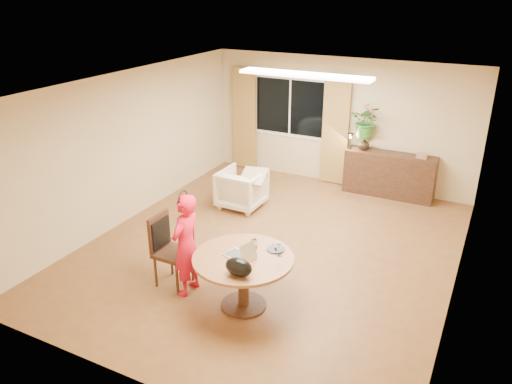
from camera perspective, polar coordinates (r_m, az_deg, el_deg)
floor at (r=8.05m, az=1.72°, el=-6.44°), size 6.50×6.50×0.00m
ceiling at (r=7.14m, az=1.97°, el=12.06°), size 6.50×6.50×0.00m
wall_back at (r=10.40m, az=9.56°, el=7.87°), size 5.50×0.00×5.50m
wall_left at (r=8.94m, az=-14.38°, el=4.99°), size 0.00×6.50×6.50m
wall_right at (r=6.89m, az=23.02°, el=-1.58°), size 0.00×6.50×6.50m
window at (r=10.70m, az=3.92°, el=9.66°), size 1.70×0.03×1.30m
curtain_left at (r=11.15m, az=-1.30°, el=8.38°), size 0.55×0.08×2.25m
curtain_right at (r=10.36m, az=9.07°, el=6.96°), size 0.55×0.08×2.25m
ceiling_panel at (r=8.23m, az=5.60°, el=13.17°), size 2.20×0.35×0.05m
dining_table at (r=6.43m, az=-1.46°, el=-8.65°), size 1.29×1.29×0.74m
dining_chair at (r=7.01m, az=-9.47°, el=-6.69°), size 0.50×0.46×1.03m
child at (r=6.71m, az=-8.00°, el=-6.01°), size 0.53×0.35×1.44m
laptop at (r=6.30m, az=-2.02°, el=-6.36°), size 0.44×0.35×0.25m
tumbler at (r=6.53m, az=-0.21°, el=-5.94°), size 0.09×0.09×0.12m
wine_glass at (r=6.34m, az=2.69°, el=-6.48°), size 0.07×0.07×0.20m
pot_lid at (r=6.50m, az=2.26°, el=-6.47°), size 0.27×0.27×0.04m
handbag at (r=5.92m, az=-2.00°, el=-8.57°), size 0.39×0.28×0.23m
armchair at (r=9.35m, az=-1.62°, el=0.39°), size 0.79×0.82×0.73m
throw at (r=9.09m, az=-0.28°, el=2.30°), size 0.55×0.63×0.03m
sideboard at (r=10.17m, az=14.97°, el=1.93°), size 1.74×0.43×0.87m
vase at (r=10.10m, az=12.20°, el=5.43°), size 0.25×0.25×0.25m
bouquet at (r=9.98m, az=12.55°, el=7.90°), size 0.62×0.55×0.66m
book_stack at (r=9.93m, az=18.44°, el=3.94°), size 0.25×0.22×0.08m
desk_lamp at (r=10.11m, az=10.73°, el=5.79°), size 0.14×0.14×0.33m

